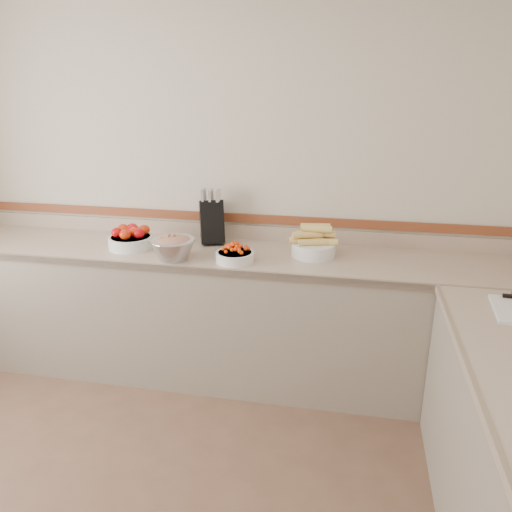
% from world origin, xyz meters
% --- Properties ---
extents(back_wall, '(4.00, 0.00, 4.00)m').
position_xyz_m(back_wall, '(0.00, 2.00, 1.30)').
color(back_wall, beige).
rests_on(back_wall, ground_plane).
extents(counter_back, '(4.00, 0.65, 1.08)m').
position_xyz_m(counter_back, '(0.00, 1.68, 0.45)').
color(counter_back, tan).
rests_on(counter_back, ground_plane).
extents(knife_block, '(0.22, 0.24, 0.39)m').
position_xyz_m(knife_block, '(-0.06, 1.85, 1.06)').
color(knife_block, black).
rests_on(knife_block, counter_back).
extents(tomato_bowl, '(0.30, 0.30, 0.15)m').
position_xyz_m(tomato_bowl, '(-0.56, 1.64, 0.97)').
color(tomato_bowl, white).
rests_on(tomato_bowl, counter_back).
extents(cherry_tomato_bowl, '(0.24, 0.24, 0.13)m').
position_xyz_m(cherry_tomato_bowl, '(0.19, 1.51, 0.94)').
color(cherry_tomato_bowl, white).
rests_on(cherry_tomato_bowl, counter_back).
extents(corn_bowl, '(0.31, 0.28, 0.21)m').
position_xyz_m(corn_bowl, '(0.65, 1.71, 0.97)').
color(corn_bowl, white).
rests_on(corn_bowl, counter_back).
extents(rhubarb_bowl, '(0.28, 0.28, 0.16)m').
position_xyz_m(rhubarb_bowl, '(-0.20, 1.47, 0.98)').
color(rhubarb_bowl, '#B2B2BA').
rests_on(rhubarb_bowl, counter_back).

